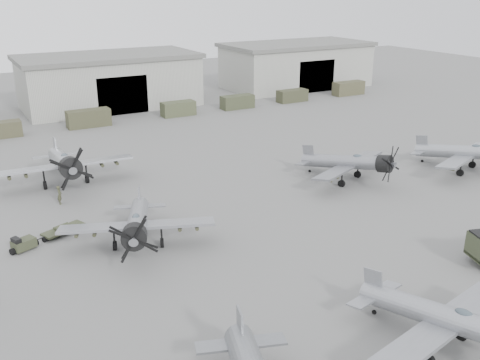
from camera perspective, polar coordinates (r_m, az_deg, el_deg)
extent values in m
plane|color=slate|center=(41.56, 11.99, -8.39)|extent=(220.00, 220.00, 0.00)
cube|color=#B2B3A8|center=(93.61, -13.72, 10.05)|extent=(28.00, 14.00, 8.00)
cube|color=slate|center=(92.99, -13.95, 12.68)|extent=(29.00, 14.80, 0.70)
cube|color=black|center=(87.37, -12.39, 8.79)|extent=(8.12, 0.40, 6.00)
cube|color=#B2B3A8|center=(110.01, 6.00, 11.94)|extent=(28.00, 14.00, 8.00)
cube|color=slate|center=(109.48, 6.08, 14.20)|extent=(29.00, 14.80, 0.70)
cube|color=black|center=(104.75, 8.15, 10.89)|extent=(8.12, 0.40, 6.00)
cube|color=#40412A|center=(81.06, -15.85, 6.36)|extent=(6.17, 2.20, 2.49)
cube|color=#454B31|center=(85.33, -6.60, 7.57)|extent=(5.31, 2.20, 2.24)
cube|color=#3C412A|center=(89.89, -0.29, 8.33)|extent=(5.56, 2.20, 2.19)
cube|color=#3B3D28|center=(95.66, 5.59, 8.93)|extent=(5.46, 2.20, 2.10)
cube|color=#494830|center=(103.34, 11.50, 9.57)|extent=(6.18, 2.20, 2.48)
cube|color=gray|center=(29.37, 0.01, -15.36)|extent=(0.70, 1.70, 2.11)
cylinder|color=#94979C|center=(32.94, 20.31, -13.37)|extent=(3.28, 9.95, 2.91)
cube|color=#94979C|center=(32.86, 21.12, -14.06)|extent=(11.81, 4.27, 0.52)
cube|color=#94979C|center=(34.72, 14.04, -10.51)|extent=(0.41, 1.54, 1.86)
ellipsoid|color=#3F4C54|center=(31.97, 22.84, -13.05)|extent=(0.76, 1.20, 0.52)
cylinder|color=black|center=(32.33, 19.46, -17.69)|extent=(0.40, 0.78, 0.74)
cylinder|color=black|center=(34.96, 22.54, -14.97)|extent=(0.40, 0.78, 0.74)
cylinder|color=black|center=(35.67, 14.12, -13.52)|extent=(0.17, 0.31, 0.30)
cylinder|color=#93959B|center=(42.96, -10.88, -4.17)|extent=(5.06, 10.02, 3.00)
cylinder|color=black|center=(38.57, -11.21, -5.94)|extent=(2.25, 2.08, 2.00)
cube|color=#93959B|center=(42.54, -10.89, -4.79)|extent=(11.96, 6.36, 0.54)
cube|color=#93959B|center=(47.06, -10.68, -1.75)|extent=(0.69, 1.53, 1.92)
ellipsoid|color=#3F4C54|center=(41.21, -11.04, -3.94)|extent=(0.96, 1.28, 0.54)
cylinder|color=black|center=(43.18, -13.20, -6.84)|extent=(0.53, 0.81, 0.77)
cylinder|color=black|center=(42.95, -8.32, -6.64)|extent=(0.53, 0.81, 0.77)
cylinder|color=black|center=(47.62, -10.53, -4.25)|extent=(0.22, 0.33, 0.31)
cylinder|color=gray|center=(57.00, 11.07, 1.92)|extent=(5.06, 9.75, 2.93)
cylinder|color=black|center=(55.04, 15.17, 1.69)|extent=(2.21, 2.05, 1.95)
cube|color=gray|center=(56.84, 11.56, 1.58)|extent=(11.64, 6.35, 0.53)
cube|color=gray|center=(58.98, 7.30, 2.91)|extent=(0.69, 1.49, 1.87)
ellipsoid|color=#3F4C54|center=(56.12, 12.48, 2.44)|extent=(0.95, 1.26, 0.53)
cylinder|color=black|center=(55.74, 10.78, -0.38)|extent=(0.53, 0.79, 0.75)
cylinder|color=black|center=(58.76, 12.42, 0.58)|extent=(0.53, 0.79, 0.75)
cylinder|color=black|center=(59.49, 7.45, 0.95)|extent=(0.22, 0.32, 0.30)
cylinder|color=#979AA0|center=(63.93, 22.56, 2.79)|extent=(4.74, 10.23, 3.04)
cube|color=#979AA0|center=(63.82, 23.01, 2.47)|extent=(12.19, 5.99, 0.55)
cube|color=#979AA0|center=(65.40, 18.84, 3.77)|extent=(0.64, 1.57, 1.94)
ellipsoid|color=#3F4C54|center=(63.24, 23.97, 3.25)|extent=(0.93, 1.29, 0.54)
cylinder|color=black|center=(62.54, 22.42, 0.70)|extent=(0.51, 0.82, 0.78)
cylinder|color=black|center=(65.90, 23.53, 1.50)|extent=(0.51, 0.82, 0.78)
cylinder|color=black|center=(65.90, 18.86, 1.93)|extent=(0.21, 0.33, 0.31)
cylinder|color=#9FA2A7|center=(58.03, -18.38, 1.96)|extent=(2.32, 11.79, 3.45)
cylinder|color=black|center=(52.87, -17.62, 1.24)|extent=(2.19, 1.86, 2.30)
cube|color=#9FA2A7|center=(57.48, -18.25, 1.51)|extent=(13.93, 3.22, 0.62)
cube|color=#9FA2A7|center=(62.93, -19.12, 3.42)|extent=(0.24, 1.84, 2.21)
ellipsoid|color=#3F4C54|center=(56.06, -18.21, 2.42)|extent=(0.74, 1.36, 0.62)
cylinder|color=black|center=(57.63, -20.07, -0.53)|extent=(0.36, 0.90, 0.88)
cylinder|color=black|center=(58.11, -15.99, 0.10)|extent=(0.36, 0.90, 0.88)
cylinder|color=black|center=(63.32, -18.83, 1.23)|extent=(0.15, 0.36, 0.35)
cube|color=#373C27|center=(45.22, -22.07, -6.33)|extent=(1.97, 1.61, 0.76)
cube|color=black|center=(44.78, -22.77, -6.02)|extent=(0.76, 0.97, 0.47)
cylinder|color=black|center=(45.34, -22.02, -6.65)|extent=(1.25, 0.92, 0.53)
cylinder|color=black|center=(45.78, -20.74, -5.94)|extent=(1.08, 0.50, 0.08)
cube|color=#373C27|center=(46.86, -18.30, -5.02)|extent=(3.82, 2.59, 0.17)
cylinder|color=black|center=(46.96, -18.27, -5.28)|extent=(1.47, 0.92, 0.42)
cylinder|color=#373C27|center=(46.79, -18.32, -4.81)|extent=(1.34, 0.78, 0.30)
imported|color=#43452D|center=(53.04, -18.69, -1.52)|extent=(0.60, 0.76, 1.84)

